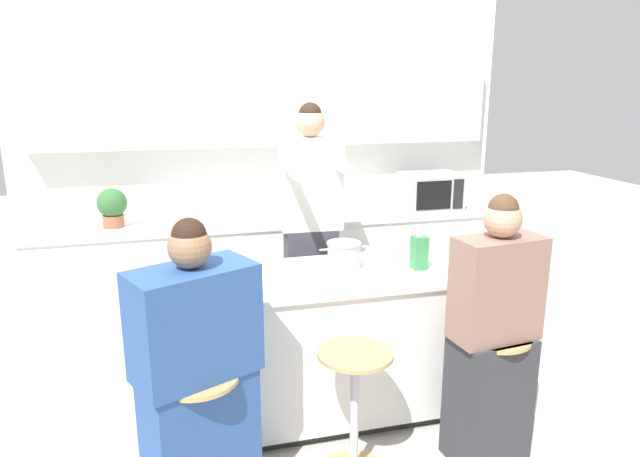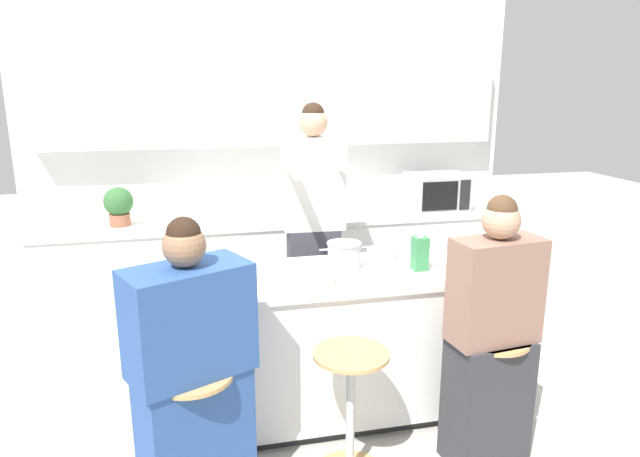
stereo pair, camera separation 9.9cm
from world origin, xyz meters
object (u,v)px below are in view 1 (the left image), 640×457
Objects in this scene: person_seated_near at (492,345)px; cooking_pot at (344,255)px; microwave at (430,191)px; fruit_bowl at (380,253)px; bar_stool_center at (354,410)px; coffee_cup_near at (220,286)px; banana_bunch at (212,271)px; person_wrapped_blanket at (198,381)px; person_cooking at (311,239)px; kitchen_island at (323,344)px; potted_plant at (112,206)px; bar_stool_leftmost at (201,439)px; bar_stool_rightmost at (490,390)px; juice_carton at (419,252)px.

person_seated_near is 4.93× the size of cooking_pot.
microwave is at bearing 48.34° from cooking_pot.
person_seated_near reaches higher than fruit_bowl.
bar_stool_center is 0.92m from coffee_cup_near.
person_wrapped_blanket is at bearing -100.09° from banana_bunch.
coffee_cup_near is at bearing -158.93° from fruit_bowl.
person_cooking reaches higher than banana_bunch.
kitchen_island is 0.79m from coffee_cup_near.
kitchen_island is 6.38× the size of potted_plant.
coffee_cup_near is at bearing 71.57° from bar_stool_leftmost.
coffee_cup_near is at bearing -162.30° from cooking_pot.
coffee_cup_near is 0.39× the size of potted_plant.
banana_bunch reaches higher than bar_stool_rightmost.
person_seated_near is 8.10× the size of fruit_bowl.
potted_plant is at bearing 179.09° from microwave.
bar_stool_leftmost is 6.09× the size of coffee_cup_near.
kitchen_island is at bearing -156.76° from cooking_pot.
person_seated_near is 0.94m from fruit_bowl.
bar_stool_rightmost is at bearing 1.57° from bar_stool_leftmost.
kitchen_island is at bearing 16.32° from coffee_cup_near.
person_wrapped_blanket is 12.40× the size of coffee_cup_near.
person_wrapped_blanket is at bearing 81.45° from bar_stool_leftmost.
kitchen_island is at bearing 15.27° from person_wrapped_blanket.
coffee_cup_near reaches higher than banana_bunch.
juice_carton is at bearing -117.49° from microwave.
bar_stool_center is (0.75, 0.04, 0.00)m from bar_stool_leftmost.
person_seated_near reaches higher than cooking_pot.
bar_stool_leftmost is at bearing -176.62° from bar_stool_center.
bar_stool_leftmost is 0.96m from banana_bunch.
juice_carton is at bearing 5.92° from coffee_cup_near.
microwave reaches higher than bar_stool_rightmost.
person_cooking is (0.84, 1.30, 0.53)m from bar_stool_leftmost.
potted_plant is at bearing 135.71° from cooking_pot.
bar_stool_rightmost is 1.08m from cooking_pot.
kitchen_island is at bearing -133.64° from microwave.
bar_stool_leftmost is 1.41× the size of microwave.
person_cooking is 1.42m from microwave.
banana_bunch is 0.59× the size of potted_plant.
bar_stool_rightmost is 2.38× the size of cooking_pot.
cooking_pot is at bearing -82.13° from person_cooking.
bar_stool_center is 1.07m from fruit_bowl.
juice_carton reaches higher than kitchen_island.
person_cooking reaches higher than potted_plant.
person_wrapped_blanket is at bearing -177.96° from bar_stool_center.
person_cooking is 1.45m from person_seated_near.
fruit_bowl reaches higher than kitchen_island.
coffee_cup_near is at bearing -174.08° from juice_carton.
person_wrapped_blanket reaches higher than potted_plant.
person_seated_near is at bearing -70.24° from fruit_bowl.
person_seated_near is at bearing -135.92° from bar_stool_rightmost.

